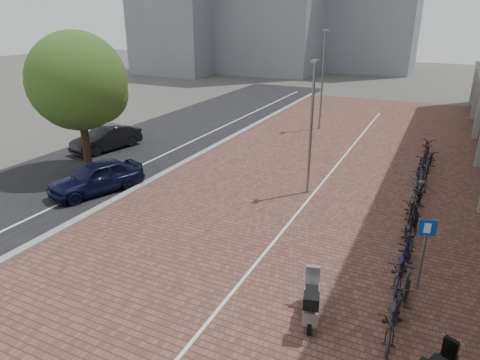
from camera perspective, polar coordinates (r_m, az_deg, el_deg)
The scene contains 14 objects.
ground at distance 12.87m, azimuth -12.05°, elevation -14.25°, with size 140.00×140.00×0.00m, color #474442.
plaza_brick at distance 21.92m, azimuth 11.60°, elevation 1.15°, with size 14.50×42.00×0.04m, color brown.
street_asphalt at distance 26.59m, azimuth -11.98°, elevation 4.67°, with size 8.00×50.00×0.03m, color black.
curb at distance 24.45m, azimuth -4.67°, elevation 3.78°, with size 0.35×42.00×0.14m, color gray.
lane_line at distance 25.44m, azimuth -8.38°, elevation 4.21°, with size 0.12×44.00×0.00m, color white.
parking_line at distance 21.87m, azimuth 12.11°, elevation 1.13°, with size 0.10×30.00×0.00m, color white.
car_navy at distance 19.77m, azimuth -18.62°, elevation 0.36°, with size 1.66×4.14×1.41m, color black.
car_dark at distance 25.96m, azimuth -17.39°, elevation 5.32°, with size 1.45×4.15×1.37m, color black.
scooter_front at distance 11.47m, azimuth 9.47°, elevation -15.28°, with size 0.55×1.75×1.21m, color gray, non-canonical shape.
parking_sign at distance 12.87m, azimuth 23.38°, elevation -7.91°, with size 0.46×0.16×2.25m.
lamp_near at distance 18.26m, azimuth 9.43°, elevation 6.51°, with size 0.12×0.12×5.64m, color slate.
lamp_far at distance 29.50m, azimuth 10.90°, elevation 12.75°, with size 0.12×0.12×6.42m, color slate.
street_tree at distance 22.07m, azimuth -20.36°, elevation 11.92°, with size 4.64×4.64×6.75m.
bike_row at distance 18.46m, azimuth 22.58°, elevation -2.29°, with size 1.16×18.11×1.05m.
Camera 1 is at (6.79, -8.08, 7.37)m, focal length 32.01 mm.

